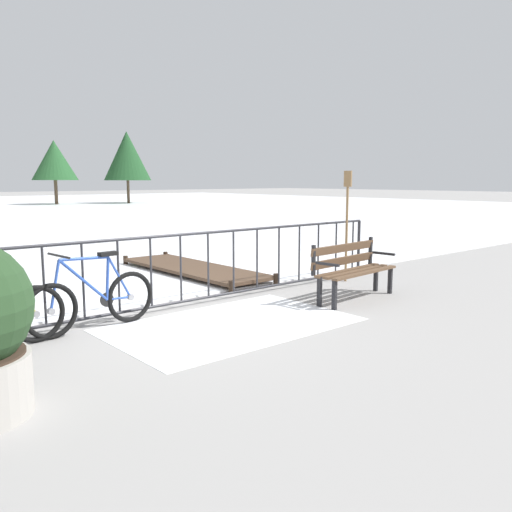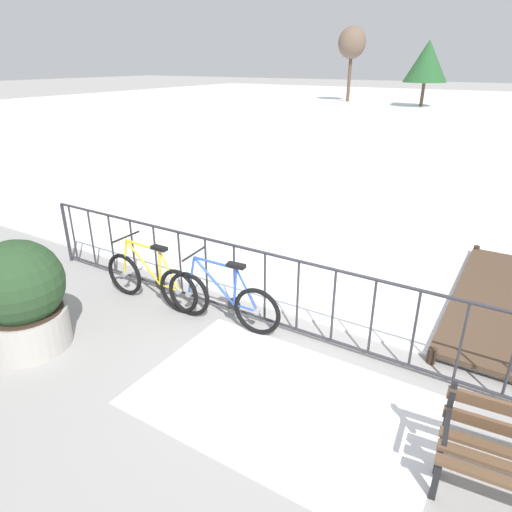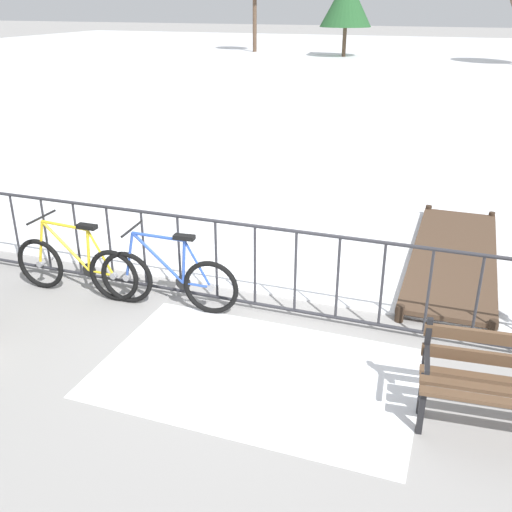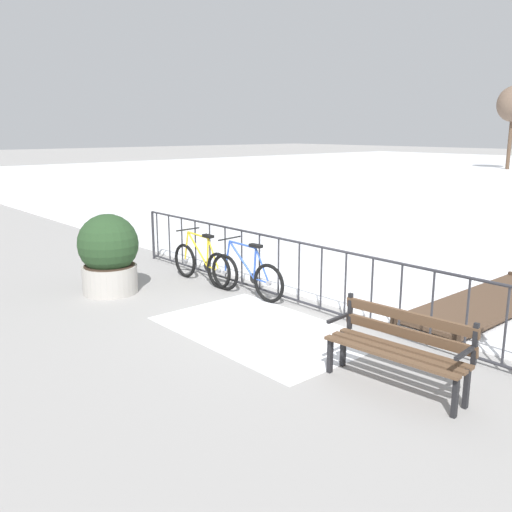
# 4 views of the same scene
# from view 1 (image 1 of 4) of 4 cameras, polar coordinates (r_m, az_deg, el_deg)

# --- Properties ---
(ground_plane) EXTENTS (160.00, 160.00, 0.00)m
(ground_plane) POSITION_cam_1_polar(r_m,az_deg,el_deg) (7.47, -11.18, -6.03)
(ground_plane) COLOR gray
(snow_patch) EXTENTS (3.08, 1.95, 0.01)m
(snow_patch) POSITION_cam_1_polar(r_m,az_deg,el_deg) (6.74, -2.66, -7.39)
(snow_patch) COLOR white
(snow_patch) RESTS_ON ground
(railing_fence) EXTENTS (9.06, 0.06, 1.07)m
(railing_fence) POSITION_cam_1_polar(r_m,az_deg,el_deg) (7.35, -11.30, -1.79)
(railing_fence) COLOR #2D2D33
(railing_fence) RESTS_ON ground
(bicycle_near_railing) EXTENTS (1.71, 0.52, 0.97)m
(bicycle_near_railing) POSITION_cam_1_polar(r_m,az_deg,el_deg) (6.71, -17.23, -4.63)
(bicycle_near_railing) COLOR black
(bicycle_near_railing) RESTS_ON ground
(park_bench) EXTENTS (1.64, 0.62, 0.89)m
(park_bench) POSITION_cam_1_polar(r_m,az_deg,el_deg) (8.20, 10.33, -1.08)
(park_bench) COLOR brown
(park_bench) RESTS_ON ground
(oar_upright) EXTENTS (0.04, 0.16, 1.98)m
(oar_upright) POSITION_cam_1_polar(r_m,az_deg,el_deg) (9.55, 9.82, 4.02)
(oar_upright) COLOR #937047
(oar_upright) RESTS_ON ground
(wooden_dock) EXTENTS (1.10, 3.80, 0.20)m
(wooden_dock) POSITION_cam_1_polar(r_m,az_deg,el_deg) (10.33, -6.84, -1.29)
(wooden_dock) COLOR #4C3828
(wooden_dock) RESTS_ON ground
(tree_west_mid) EXTENTS (3.59, 3.59, 5.52)m
(tree_west_mid) POSITION_cam_1_polar(r_m,az_deg,el_deg) (42.48, -13.79, 10.48)
(tree_west_mid) COLOR brown
(tree_west_mid) RESTS_ON ground
(tree_east_mid) EXTENTS (3.30, 3.30, 4.70)m
(tree_east_mid) POSITION_cam_1_polar(r_m,az_deg,el_deg) (41.96, -21.00, 9.65)
(tree_east_mid) COLOR brown
(tree_east_mid) RESTS_ON ground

